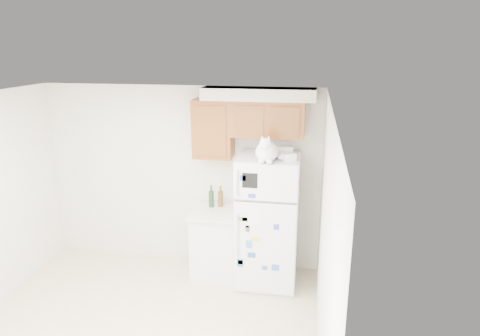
% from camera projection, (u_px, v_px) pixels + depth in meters
% --- Properties ---
extents(room_shell, '(3.84, 4.04, 2.52)m').
position_uv_depth(room_shell, '(138.00, 190.00, 4.10)').
color(room_shell, silver).
rests_on(room_shell, ground_plane).
extents(refrigerator, '(0.76, 0.78, 1.70)m').
position_uv_depth(refrigerator, '(268.00, 221.00, 5.44)').
color(refrigerator, white).
rests_on(refrigerator, ground_plane).
extents(base_counter, '(0.64, 0.64, 0.92)m').
position_uv_depth(base_counter, '(217.00, 242.00, 5.73)').
color(base_counter, white).
rests_on(base_counter, ground_plane).
extents(cat, '(0.33, 0.48, 0.34)m').
position_uv_depth(cat, '(267.00, 151.00, 4.93)').
color(cat, white).
rests_on(cat, refrigerator).
extents(storage_box_back, '(0.20, 0.16, 0.10)m').
position_uv_depth(storage_box_back, '(285.00, 150.00, 5.29)').
color(storage_box_back, white).
rests_on(storage_box_back, refrigerator).
extents(storage_box_front, '(0.18, 0.16, 0.09)m').
position_uv_depth(storage_box_front, '(289.00, 157.00, 4.99)').
color(storage_box_front, white).
rests_on(storage_box_front, refrigerator).
extents(bottle_green, '(0.07, 0.07, 0.30)m').
position_uv_depth(bottle_green, '(211.00, 196.00, 5.67)').
color(bottle_green, '#19381E').
rests_on(bottle_green, base_counter).
extents(bottle_amber, '(0.07, 0.07, 0.29)m').
position_uv_depth(bottle_amber, '(221.00, 196.00, 5.69)').
color(bottle_amber, '#593814').
rests_on(bottle_amber, base_counter).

